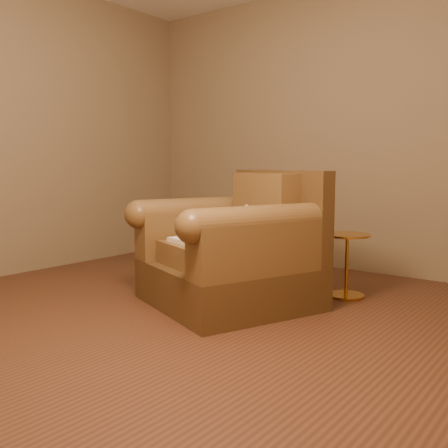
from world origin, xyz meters
The scene contains 6 objects.
floor centered at (0.00, 0.00, 0.00)m, with size 4.00×4.00×0.00m, color #542F1C.
room centered at (0.00, 0.00, 1.71)m, with size 4.02×4.02×2.71m.
armchair centered at (0.18, 0.37, 0.37)m, with size 1.36×1.33×0.96m.
teddy_bear centered at (0.24, 0.45, 0.56)m, with size 0.19×0.22×0.26m.
guidebook centered at (0.03, 0.12, 0.47)m, with size 0.43×0.32×0.03m.
side_table centered at (0.76, 1.03, 0.26)m, with size 0.35×0.35×0.48m.
Camera 1 is at (2.30, -2.47, 1.00)m, focal length 40.00 mm.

